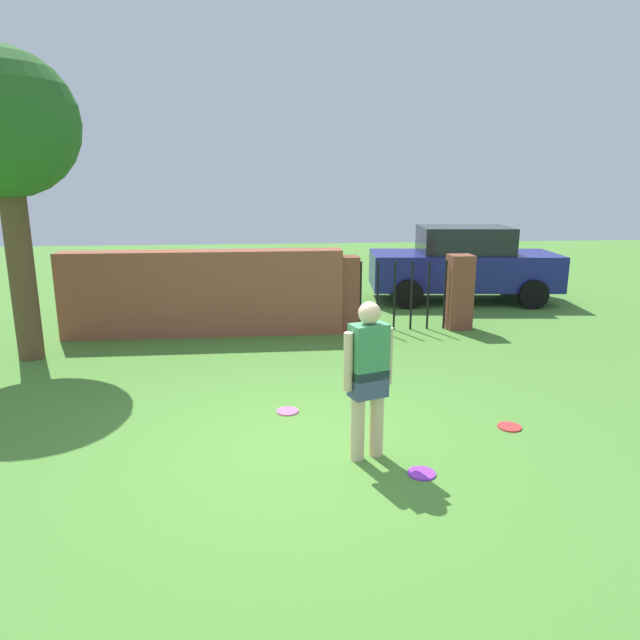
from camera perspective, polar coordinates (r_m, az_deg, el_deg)
ground_plane at (r=6.23m, az=-1.36°, el=-12.50°), size 40.00×40.00×0.00m
brick_wall at (r=10.57m, az=-11.46°, el=2.62°), size 4.99×0.50×1.53m
tree at (r=9.89m, az=-28.83°, el=16.23°), size 2.13×2.13×4.62m
person at (r=5.71m, az=4.80°, el=-5.30°), size 0.51×0.33×1.62m
fence_gate at (r=10.84m, az=8.24°, el=2.66°), size 2.59×0.44×1.40m
car at (r=13.74m, az=13.98°, el=5.41°), size 4.35×2.25×1.72m
frisbee_red at (r=7.02m, az=18.26°, el=-10.03°), size 0.27×0.27×0.02m
frisbee_purple at (r=5.80m, az=10.04°, el=-14.74°), size 0.27×0.27×0.02m
frisbee_pink at (r=7.11m, az=-3.24°, el=-9.00°), size 0.27×0.27×0.02m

